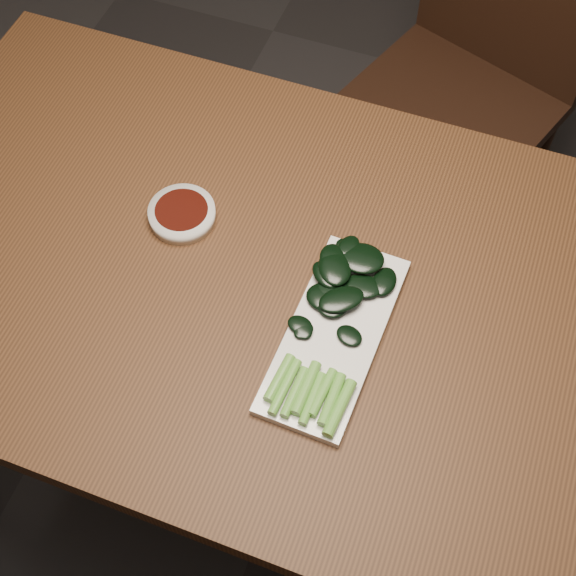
# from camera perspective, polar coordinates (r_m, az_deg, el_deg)

# --- Properties ---
(ground) EXTENTS (6.00, 6.00, 0.00)m
(ground) POSITION_cam_1_polar(r_m,az_deg,el_deg) (1.90, 0.17, -11.70)
(ground) COLOR #292626
(ground) RESTS_ON ground
(table) EXTENTS (1.40, 0.80, 0.75)m
(table) POSITION_cam_1_polar(r_m,az_deg,el_deg) (1.28, 0.24, -1.24)
(table) COLOR #432613
(table) RESTS_ON ground
(chair_far) EXTENTS (0.55, 0.55, 0.89)m
(chair_far) POSITION_cam_1_polar(r_m,az_deg,el_deg) (1.93, 12.71, 14.48)
(chair_far) COLOR black
(chair_far) RESTS_ON ground
(sauce_bowl) EXTENTS (0.11, 0.11, 0.02)m
(sauce_bowl) POSITION_cam_1_polar(r_m,az_deg,el_deg) (1.29, -7.54, 5.24)
(sauce_bowl) COLOR silver
(sauce_bowl) RESTS_ON table
(serving_plate) EXTENTS (0.14, 0.32, 0.01)m
(serving_plate) POSITION_cam_1_polar(r_m,az_deg,el_deg) (1.17, 3.32, -3.31)
(serving_plate) COLOR silver
(serving_plate) RESTS_ON table
(gai_lan) EXTENTS (0.13, 0.32, 0.02)m
(gai_lan) POSITION_cam_1_polar(r_m,az_deg,el_deg) (1.17, 3.20, -1.71)
(gai_lan) COLOR #61A238
(gai_lan) RESTS_ON serving_plate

